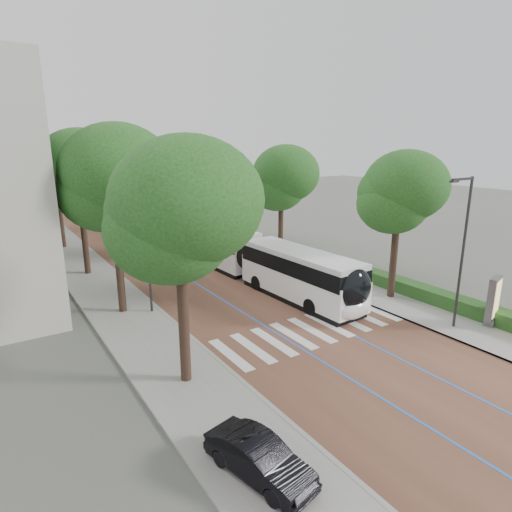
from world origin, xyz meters
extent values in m
plane|color=#51544C|center=(0.00, 0.00, 0.00)|extent=(160.00, 160.00, 0.00)
cube|color=brown|center=(0.00, 40.00, 0.01)|extent=(11.00, 140.00, 0.02)
cube|color=gray|center=(-7.50, 40.00, 0.06)|extent=(4.00, 140.00, 0.12)
cube|color=gray|center=(7.50, 40.00, 0.06)|extent=(4.00, 140.00, 0.12)
cube|color=gray|center=(-5.60, 40.00, 0.06)|extent=(0.20, 140.00, 0.14)
cube|color=gray|center=(5.60, 40.00, 0.06)|extent=(0.20, 140.00, 0.14)
cube|color=silver|center=(-4.80, 1.00, 0.03)|extent=(0.55, 3.60, 0.01)
cube|color=silver|center=(-3.55, 1.00, 0.03)|extent=(0.55, 3.60, 0.01)
cube|color=silver|center=(-2.30, 1.00, 0.03)|extent=(0.55, 3.60, 0.01)
cube|color=silver|center=(-1.05, 1.00, 0.03)|extent=(0.55, 3.60, 0.01)
cube|color=silver|center=(0.20, 1.00, 0.03)|extent=(0.55, 3.60, 0.01)
cube|color=silver|center=(1.45, 1.00, 0.03)|extent=(0.55, 3.60, 0.01)
cube|color=silver|center=(2.70, 1.00, 0.03)|extent=(0.55, 3.60, 0.01)
cube|color=silver|center=(3.95, 1.00, 0.03)|extent=(0.55, 3.60, 0.01)
cube|color=silver|center=(5.20, 1.00, 0.03)|extent=(0.55, 3.60, 0.01)
cube|color=blue|center=(-1.60, 40.00, 0.02)|extent=(0.12, 126.00, 0.01)
cube|color=blue|center=(1.60, 40.00, 0.02)|extent=(0.12, 126.00, 0.01)
cube|color=black|center=(-10.45, 28.00, 3.00)|extent=(0.12, 38.00, 1.60)
cube|color=black|center=(-10.45, 28.00, 6.20)|extent=(0.12, 38.00, 1.60)
cube|color=black|center=(-10.45, 28.00, 9.40)|extent=(0.12, 38.00, 1.60)
cube|color=black|center=(-10.45, 28.00, 12.40)|extent=(0.12, 38.00, 1.60)
cube|color=#153E17|center=(9.10, 0.00, 0.52)|extent=(1.20, 14.00, 0.80)
cylinder|color=#2A2B2D|center=(6.80, -3.00, 4.12)|extent=(0.14, 0.14, 8.00)
cube|color=#2A2B2D|center=(6.00, -3.00, 8.02)|extent=(1.70, 0.12, 0.12)
cube|color=#2A2B2D|center=(5.30, -3.00, 7.94)|extent=(0.50, 0.20, 0.10)
cylinder|color=#2A2B2D|center=(6.80, 22.00, 4.12)|extent=(0.14, 0.14, 8.00)
cube|color=#2A2B2D|center=(6.00, 22.00, 8.02)|extent=(1.70, 0.12, 0.12)
cube|color=#2A2B2D|center=(5.30, 22.00, 7.94)|extent=(0.50, 0.20, 0.10)
cylinder|color=#2A2B2D|center=(-6.10, 8.00, 4.12)|extent=(0.14, 0.14, 8.00)
cylinder|color=black|center=(-7.50, 0.00, 2.49)|extent=(0.44, 0.44, 4.98)
ellipsoid|color=#194616|center=(-7.50, 0.00, 7.02)|extent=(5.83, 5.83, 4.96)
cylinder|color=black|center=(-7.50, 9.00, 2.70)|extent=(0.44, 0.44, 5.40)
ellipsoid|color=#194616|center=(-7.50, 9.00, 7.61)|extent=(6.16, 6.16, 5.23)
cylinder|color=black|center=(-7.50, 18.00, 2.66)|extent=(0.44, 0.44, 5.33)
ellipsoid|color=#194616|center=(-7.50, 18.00, 7.51)|extent=(6.25, 6.25, 5.31)
cylinder|color=black|center=(-7.50, 28.00, 2.28)|extent=(0.44, 0.44, 4.57)
ellipsoid|color=#194616|center=(-7.50, 28.00, 6.44)|extent=(6.45, 6.45, 5.48)
cylinder|color=black|center=(-7.50, 40.00, 2.70)|extent=(0.44, 0.44, 5.40)
ellipsoid|color=#194616|center=(-7.50, 40.00, 7.61)|extent=(5.40, 5.40, 4.59)
cylinder|color=black|center=(-7.50, 55.00, 2.39)|extent=(0.44, 0.44, 4.78)
ellipsoid|color=#194616|center=(-7.50, 55.00, 6.73)|extent=(6.37, 6.37, 5.42)
cylinder|color=black|center=(7.70, 2.00, 2.34)|extent=(0.44, 0.44, 4.68)
ellipsoid|color=#194616|center=(7.70, 2.00, 6.60)|extent=(5.09, 5.09, 4.33)
cylinder|color=black|center=(7.70, 14.00, 2.35)|extent=(0.44, 0.44, 4.70)
ellipsoid|color=#194616|center=(7.70, 14.00, 6.62)|extent=(5.60, 5.60, 4.76)
cylinder|color=black|center=(7.70, 28.00, 2.25)|extent=(0.44, 0.44, 4.49)
ellipsoid|color=#194616|center=(7.70, 28.00, 6.33)|extent=(5.58, 5.58, 4.74)
cylinder|color=black|center=(7.70, 44.00, 2.22)|extent=(0.44, 0.44, 4.45)
ellipsoid|color=#194616|center=(7.70, 44.00, 6.27)|extent=(5.81, 5.81, 4.94)
cylinder|color=black|center=(2.37, 10.11, 1.77)|extent=(2.33, 0.99, 2.30)
cube|color=white|center=(2.58, 4.98, 1.26)|extent=(2.88, 9.45, 1.82)
cube|color=black|center=(2.58, 4.98, 2.40)|extent=(2.91, 9.27, 0.97)
cube|color=silver|center=(2.58, 4.98, 3.04)|extent=(2.82, 9.27, 0.31)
cube|color=black|center=(2.58, 4.98, 0.17)|extent=(2.82, 9.08, 0.35)
cube|color=white|center=(2.19, 14.43, 1.26)|extent=(2.81, 7.84, 1.82)
cube|color=black|center=(2.19, 14.43, 2.40)|extent=(2.85, 7.68, 0.97)
cube|color=silver|center=(2.19, 14.43, 3.04)|extent=(2.76, 7.68, 0.31)
cube|color=black|center=(2.19, 14.43, 0.17)|extent=(2.75, 7.52, 0.35)
ellipsoid|color=black|center=(2.76, 0.46, 2.00)|extent=(2.39, 1.20, 2.28)
ellipsoid|color=white|center=(2.76, 0.41, 0.86)|extent=(2.39, 1.10, 1.14)
cylinder|color=black|center=(1.54, 2.66, 0.50)|extent=(0.34, 1.01, 1.00)
cylinder|color=black|center=(3.80, 2.75, 0.50)|extent=(0.34, 1.01, 1.00)
cylinder|color=black|center=(0.99, 16.05, 0.50)|extent=(0.34, 1.01, 1.00)
cylinder|color=black|center=(3.25, 16.14, 0.50)|extent=(0.34, 1.01, 1.00)
cylinder|color=black|center=(1.32, 8.01, 0.50)|extent=(0.34, 1.01, 1.00)
cylinder|color=black|center=(3.58, 8.11, 0.50)|extent=(0.34, 1.01, 1.00)
cube|color=white|center=(3.07, 25.39, 1.26)|extent=(3.19, 12.13, 1.82)
cube|color=black|center=(3.07, 25.39, 2.40)|extent=(3.22, 11.89, 0.97)
cube|color=silver|center=(3.07, 25.39, 3.04)|extent=(3.13, 11.88, 0.31)
cube|color=black|center=(3.07, 25.39, 0.17)|extent=(3.12, 11.64, 0.35)
ellipsoid|color=black|center=(2.73, 19.55, 2.00)|extent=(2.41, 1.23, 2.28)
ellipsoid|color=white|center=(2.73, 19.50, 0.86)|extent=(2.40, 1.14, 1.14)
cylinder|color=black|center=(1.73, 21.86, 0.50)|extent=(0.36, 1.02, 1.00)
cylinder|color=black|center=(3.99, 21.73, 0.50)|extent=(0.36, 1.02, 1.00)
cylinder|color=black|center=(2.16, 29.25, 0.50)|extent=(0.36, 1.02, 1.00)
cylinder|color=black|center=(4.42, 29.12, 0.50)|extent=(0.36, 1.02, 1.00)
cube|color=white|center=(2.94, 38.68, 1.26)|extent=(2.51, 12.00, 1.82)
cube|color=black|center=(2.94, 38.68, 2.40)|extent=(2.55, 11.76, 0.97)
cube|color=silver|center=(2.94, 38.68, 3.04)|extent=(2.46, 11.76, 0.31)
cube|color=black|center=(2.94, 38.68, 0.17)|extent=(2.46, 11.52, 0.35)
ellipsoid|color=black|center=(2.94, 32.83, 2.00)|extent=(2.35, 1.10, 2.28)
ellipsoid|color=white|center=(2.94, 32.78, 0.86)|extent=(2.35, 1.00, 1.14)
cylinder|color=black|center=(1.81, 35.08, 0.50)|extent=(0.30, 1.00, 1.00)
cylinder|color=black|center=(4.07, 35.08, 0.50)|extent=(0.30, 1.00, 1.00)
cylinder|color=black|center=(1.81, 42.48, 0.50)|extent=(0.30, 1.00, 1.00)
cylinder|color=black|center=(4.07, 42.48, 0.50)|extent=(0.30, 1.00, 1.00)
cube|color=white|center=(3.03, 52.20, 1.26)|extent=(3.25, 12.13, 1.82)
cube|color=black|center=(3.03, 52.20, 2.40)|extent=(3.28, 11.90, 0.97)
cube|color=silver|center=(3.03, 52.20, 3.04)|extent=(3.19, 11.89, 0.31)
cube|color=black|center=(3.03, 52.20, 0.17)|extent=(3.17, 11.65, 0.35)
ellipsoid|color=black|center=(2.67, 46.37, 2.00)|extent=(2.41, 1.25, 2.28)
ellipsoid|color=white|center=(2.66, 46.32, 0.86)|extent=(2.41, 1.15, 1.14)
cylinder|color=black|center=(1.68, 48.68, 0.50)|extent=(0.36, 1.02, 1.00)
cylinder|color=black|center=(3.94, 48.54, 0.50)|extent=(0.36, 1.02, 1.00)
cylinder|color=black|center=(2.15, 56.07, 0.50)|extent=(0.36, 1.02, 1.00)
cylinder|color=black|center=(4.40, 55.93, 0.50)|extent=(0.36, 1.02, 1.00)
cube|color=#59595B|center=(8.55, -4.00, 0.32)|extent=(0.72, 0.65, 0.40)
cube|color=#59595B|center=(8.55, -4.00, 1.69)|extent=(1.36, 0.69, 2.33)
cube|color=#E4BB79|center=(8.60, -4.18, 1.69)|extent=(1.08, 0.31, 2.02)
imported|color=black|center=(-7.92, -6.15, 0.72)|extent=(2.08, 3.85, 1.20)
camera|label=1|loc=(-13.82, -15.00, 9.75)|focal=30.00mm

